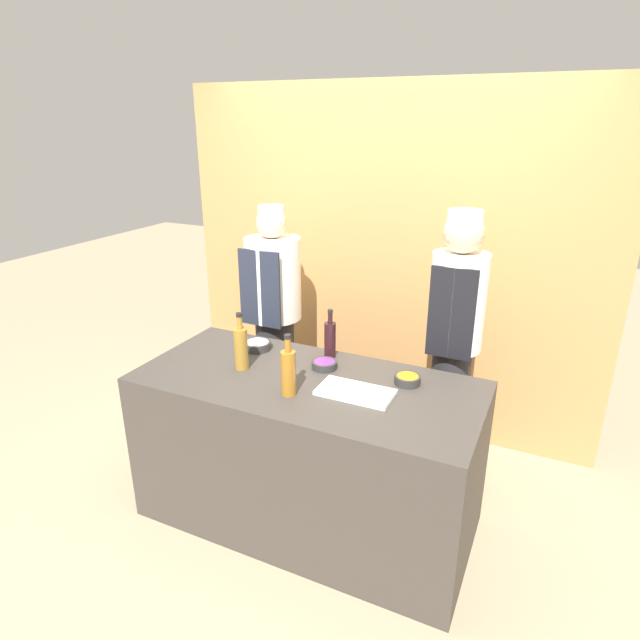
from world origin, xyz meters
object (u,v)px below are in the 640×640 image
chef_left (274,318)px  bottle_vinegar (241,347)px  sauce_bowl_orange (407,379)px  cutting_board (355,392)px  bottle_amber (288,371)px  chef_right (454,340)px  sauce_bowl_white (257,345)px  bottle_wine (330,339)px  sauce_bowl_purple (324,364)px

chef_left → bottle_vinegar: bearing=-73.3°
sauce_bowl_orange → cutting_board: bearing=-132.7°
bottle_amber → chef_right: size_ratio=0.19×
sauce_bowl_white → bottle_wine: bottle_wine is taller
sauce_bowl_orange → bottle_amber: bottle_amber is taller
sauce_bowl_white → bottle_vinegar: bearing=-76.8°
cutting_board → bottle_vinegar: bottle_vinegar is taller
sauce_bowl_orange → sauce_bowl_purple: 0.46m
chef_right → sauce_bowl_orange: bearing=-102.6°
cutting_board → bottle_vinegar: (-0.67, 0.01, 0.12)m
sauce_bowl_purple → sauce_bowl_white: 0.47m
sauce_bowl_white → chef_left: (-0.16, 0.49, -0.02)m
bottle_vinegar → bottle_amber: 0.40m
cutting_board → bottle_vinegar: size_ratio=1.16×
cutting_board → bottle_wine: bearing=130.3°
bottle_vinegar → chef_left: chef_left is taller
cutting_board → chef_right: size_ratio=0.22×
cutting_board → bottle_amber: (-0.30, -0.14, 0.11)m
bottle_vinegar → sauce_bowl_white: bearing=103.2°
sauce_bowl_purple → bottle_amber: bearing=-95.9°
bottle_vinegar → chef_left: size_ratio=0.20×
bottle_wine → bottle_amber: size_ratio=0.90×
sauce_bowl_white → bottle_wine: 0.45m
bottle_wine → bottle_vinegar: size_ratio=0.89×
sauce_bowl_purple → sauce_bowl_white: size_ratio=0.85×
bottle_vinegar → chef_right: bearing=36.9°
chef_left → chef_right: (1.21, 0.00, 0.06)m
bottle_wine → bottle_vinegar: bottle_vinegar is taller
cutting_board → chef_right: chef_right is taller
sauce_bowl_purple → sauce_bowl_orange: bearing=2.0°
sauce_bowl_orange → chef_left: (-1.09, 0.54, -0.02)m
cutting_board → bottle_vinegar: 0.68m
sauce_bowl_white → cutting_board: bearing=-20.1°
sauce_bowl_purple → chef_left: (-0.63, 0.55, -0.02)m
bottle_wine → bottle_amber: bottle_amber is taller
sauce_bowl_purple → bottle_wine: bearing=102.5°
sauce_bowl_purple → chef_left: size_ratio=0.08×
sauce_bowl_purple → cutting_board: (0.26, -0.20, -0.01)m
cutting_board → sauce_bowl_white: bearing=159.9°
sauce_bowl_white → sauce_bowl_purple: bearing=-8.1°
chef_right → cutting_board: bearing=-113.1°
sauce_bowl_orange → cutting_board: size_ratio=0.36×
sauce_bowl_orange → chef_right: chef_right is taller
sauce_bowl_purple → sauce_bowl_white: sauce_bowl_white is taller
sauce_bowl_white → chef_left: size_ratio=0.10×
sauce_bowl_orange → chef_right: 0.55m
sauce_bowl_purple → sauce_bowl_white: bearing=171.9°
chef_left → chef_right: bearing=0.0°
chef_left → chef_right: chef_right is taller
sauce_bowl_white → bottle_wine: bearing=10.7°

